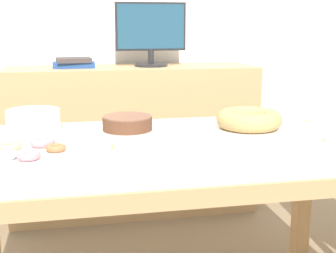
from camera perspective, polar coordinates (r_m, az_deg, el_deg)
wall_back at (r=3.14m, az=-5.28°, el=14.94°), size 8.00×0.10×2.60m
dining_table at (r=1.75m, az=0.53°, el=-4.66°), size 1.59×0.85×0.74m
sideboard at (r=2.92m, az=-4.30°, el=-1.60°), size 1.50×0.44×0.91m
computer_monitor at (r=2.85m, az=-2.11°, el=11.14°), size 0.42×0.20×0.38m
book_stack at (r=2.82m, az=-11.42°, el=7.63°), size 0.24×0.19×0.06m
cake_chocolate_round at (r=1.85m, az=-4.97°, el=0.11°), size 0.29×0.29×0.07m
cake_golden_bundt at (r=1.90m, az=9.84°, el=0.68°), size 0.28×0.28×0.08m
pastry_platter at (r=1.58m, az=-16.75°, el=-3.14°), size 0.37×0.37×0.04m
plate_stack at (r=1.93m, az=-16.07°, el=0.66°), size 0.21×0.21×0.09m
tealight_right_edge at (r=2.06m, az=16.55°, el=0.38°), size 0.04×0.04×0.04m
tealight_near_front at (r=1.57m, az=-6.78°, el=-2.89°), size 0.04×0.04×0.04m
tealight_left_edge at (r=1.73m, az=18.42°, el=-2.01°), size 0.04×0.04×0.04m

